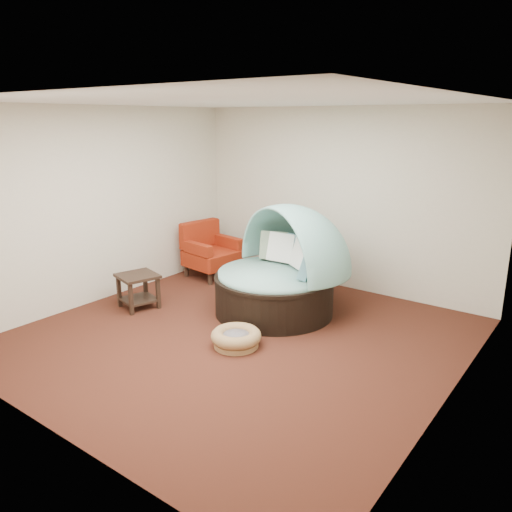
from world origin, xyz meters
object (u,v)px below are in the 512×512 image
Objects in this scene: side_table at (138,286)px; pet_basket at (236,338)px; red_armchair at (210,252)px; canopy_daybed at (281,263)px.

pet_basket is at bearing -4.81° from side_table.
red_armchair is (-2.10, 1.90, 0.32)m from pet_basket.
canopy_daybed is 2.02m from red_armchair.
side_table is (-1.71, -1.08, -0.38)m from canopy_daybed.
pet_basket is 2.84m from red_armchair.
canopy_daybed is 3.47× the size of side_table.
canopy_daybed is at bearing -10.61° from red_armchair.
canopy_daybed reaches higher than side_table.
red_armchair is at bearing 137.85° from pet_basket.
canopy_daybed reaches higher than red_armchair.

